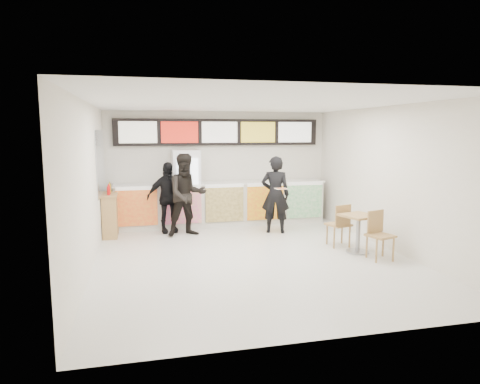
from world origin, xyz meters
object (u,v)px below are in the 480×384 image
object	(u,v)px
drinks_fridge	(186,188)
condiment_ledge	(110,214)
cafe_table	(358,226)
customer_left	(187,195)
customer_mid	(168,197)
customer_main	(275,195)
service_counter	(222,203)

from	to	relation	value
drinks_fridge	condiment_ledge	world-z (taller)	drinks_fridge
drinks_fridge	cafe_table	size ratio (longest dim) A/B	1.20
customer_left	condiment_ledge	world-z (taller)	customer_left
customer_mid	condiment_ledge	xyz separation A→B (m)	(-1.36, -0.07, -0.35)
customer_main	service_counter	bearing A→B (deg)	-28.39
customer_left	condiment_ledge	xyz separation A→B (m)	(-1.78, 0.38, -0.46)
drinks_fridge	customer_mid	size ratio (longest dim) A/B	1.15
customer_main	customer_mid	world-z (taller)	customer_main
drinks_fridge	customer_left	distance (m)	1.04
cafe_table	customer_mid	bearing A→B (deg)	126.77
drinks_fridge	customer_main	distance (m)	2.37
customer_left	condiment_ledge	distance (m)	1.88
customer_main	customer_mid	distance (m)	2.64
customer_left	customer_mid	distance (m)	0.63
customer_main	cafe_table	xyz separation A→B (m)	(1.12, -2.06, -0.39)
customer_main	cafe_table	bearing A→B (deg)	137.98
customer_main	cafe_table	world-z (taller)	customer_main
service_counter	customer_left	distance (m)	1.51
drinks_fridge	customer_mid	bearing A→B (deg)	-131.94
service_counter	customer_mid	distance (m)	1.59
condiment_ledge	drinks_fridge	bearing A→B (deg)	19.24
service_counter	customer_main	distance (m)	1.67
customer_left	customer_main	bearing A→B (deg)	-15.35
customer_mid	customer_main	bearing A→B (deg)	-23.19
customer_mid	cafe_table	size ratio (longest dim) A/B	1.05
customer_main	cafe_table	size ratio (longest dim) A/B	1.13
cafe_table	condiment_ledge	distance (m)	5.68
customer_left	condiment_ledge	size ratio (longest dim) A/B	1.61
customer_left	cafe_table	size ratio (longest dim) A/B	1.18
customer_main	condiment_ledge	bearing A→B (deg)	11.17
condiment_ledge	service_counter	bearing A→B (deg)	12.82
customer_mid	condiment_ledge	world-z (taller)	customer_mid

